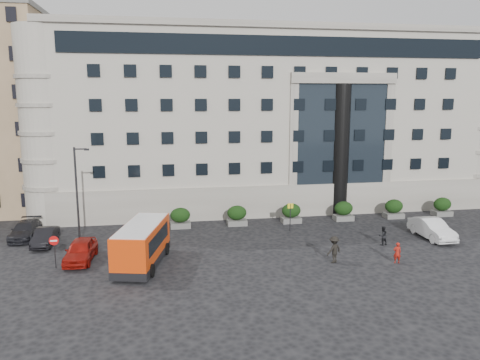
# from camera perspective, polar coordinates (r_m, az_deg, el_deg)

# --- Properties ---
(ground) EXTENTS (120.00, 120.00, 0.00)m
(ground) POSITION_cam_1_polar(r_m,az_deg,el_deg) (36.03, -0.25, -8.89)
(ground) COLOR black
(ground) RESTS_ON ground
(civic_building) EXTENTS (44.00, 24.00, 18.00)m
(civic_building) POSITION_cam_1_polar(r_m,az_deg,el_deg) (56.86, 2.09, 7.36)
(civic_building) COLOR #A6A193
(civic_building) RESTS_ON ground
(entrance_column) EXTENTS (1.80, 1.80, 13.00)m
(entrance_column) POSITION_cam_1_polar(r_m,az_deg,el_deg) (47.58, 12.08, 3.58)
(entrance_column) COLOR black
(entrance_column) RESTS_ON ground
(apartment_far) EXTENTS (13.00, 13.00, 22.00)m
(apartment_far) POSITION_cam_1_polar(r_m,az_deg,el_deg) (74.74, -26.66, 8.50)
(apartment_far) COLOR #766345
(apartment_far) RESTS_ON ground
(hedge_a) EXTENTS (1.80, 1.26, 1.84)m
(hedge_a) POSITION_cam_1_polar(r_m,az_deg,el_deg) (42.82, -7.28, -4.58)
(hedge_a) COLOR #5E5E5B
(hedge_a) RESTS_ON ground
(hedge_b) EXTENTS (1.80, 1.26, 1.84)m
(hedge_b) POSITION_cam_1_polar(r_m,az_deg,el_deg) (43.32, -0.38, -4.32)
(hedge_b) COLOR #5E5E5B
(hedge_b) RESTS_ON ground
(hedge_c) EXTENTS (1.80, 1.26, 1.84)m
(hedge_c) POSITION_cam_1_polar(r_m,az_deg,el_deg) (44.44, 6.27, -4.01)
(hedge_c) COLOR #5E5E5B
(hedge_c) RESTS_ON ground
(hedge_d) EXTENTS (1.80, 1.26, 1.84)m
(hedge_d) POSITION_cam_1_polar(r_m,az_deg,el_deg) (46.11, 12.51, -3.68)
(hedge_d) COLOR #5E5E5B
(hedge_d) RESTS_ON ground
(hedge_e) EXTENTS (1.80, 1.26, 1.84)m
(hedge_e) POSITION_cam_1_polar(r_m,az_deg,el_deg) (48.29, 18.24, -3.33)
(hedge_e) COLOR #5E5E5B
(hedge_e) RESTS_ON ground
(hedge_f) EXTENTS (1.80, 1.26, 1.84)m
(hedge_f) POSITION_cam_1_polar(r_m,az_deg,el_deg) (50.91, 23.43, -2.98)
(hedge_f) COLOR #5E5E5B
(hedge_f) RESTS_ON ground
(street_lamp) EXTENTS (1.16, 0.18, 8.00)m
(street_lamp) POSITION_cam_1_polar(r_m,az_deg,el_deg) (37.87, -19.17, -1.66)
(street_lamp) COLOR #262628
(street_lamp) RESTS_ON ground
(bus_stop_sign) EXTENTS (0.50, 0.08, 2.52)m
(bus_stop_sign) POSITION_cam_1_polar(r_m,az_deg,el_deg) (41.39, 6.15, -3.92)
(bus_stop_sign) COLOR #262628
(bus_stop_sign) RESTS_ON ground
(no_entry_sign) EXTENTS (0.64, 0.16, 2.32)m
(no_entry_sign) POSITION_cam_1_polar(r_m,az_deg,el_deg) (34.89, -21.71, -7.42)
(no_entry_sign) COLOR #262628
(no_entry_sign) RESTS_ON ground
(minibus) EXTENTS (4.01, 7.42, 2.94)m
(minibus) POSITION_cam_1_polar(r_m,az_deg,el_deg) (33.83, -11.86, -7.49)
(minibus) COLOR red
(minibus) RESTS_ON ground
(red_truck) EXTENTS (2.61, 4.97, 2.59)m
(red_truck) POSITION_cam_1_polar(r_m,az_deg,el_deg) (52.65, -20.86, -1.96)
(red_truck) COLOR maroon
(red_truck) RESTS_ON ground
(parked_car_a) EXTENTS (2.15, 4.75, 1.58)m
(parked_car_a) POSITION_cam_1_polar(r_m,az_deg,el_deg) (36.02, -18.86, -8.13)
(parked_car_a) COLOR maroon
(parked_car_a) RESTS_ON ground
(parked_car_b) EXTENTS (1.51, 4.13, 1.35)m
(parked_car_b) POSITION_cam_1_polar(r_m,az_deg,el_deg) (40.83, -22.66, -6.39)
(parked_car_b) COLOR black
(parked_car_b) RESTS_ON ground
(parked_car_c) EXTENTS (1.96, 4.78, 1.38)m
(parked_car_c) POSITION_cam_1_polar(r_m,az_deg,el_deg) (43.39, -24.71, -5.57)
(parked_car_c) COLOR black
(parked_car_c) RESTS_ON ground
(parked_car_d) EXTENTS (3.11, 5.64, 1.50)m
(parked_car_d) POSITION_cam_1_polar(r_m,az_deg,el_deg) (50.23, -16.24, -2.92)
(parked_car_d) COLOR black
(parked_car_d) RESTS_ON ground
(white_taxi) EXTENTS (1.80, 5.02, 1.65)m
(white_taxi) POSITION_cam_1_polar(r_m,az_deg,el_deg) (42.57, 22.35, -5.51)
(white_taxi) COLOR silver
(white_taxi) RESTS_ON ground
(pedestrian_a) EXTENTS (0.61, 0.44, 1.53)m
(pedestrian_a) POSITION_cam_1_polar(r_m,az_deg,el_deg) (35.53, 18.61, -8.41)
(pedestrian_a) COLOR #9F190F
(pedestrian_a) RESTS_ON ground
(pedestrian_b) EXTENTS (0.81, 0.67, 1.53)m
(pedestrian_b) POSITION_cam_1_polar(r_m,az_deg,el_deg) (39.37, 17.01, -6.51)
(pedestrian_b) COLOR black
(pedestrian_b) RESTS_ON ground
(pedestrian_c) EXTENTS (1.45, 1.21, 1.95)m
(pedestrian_c) POSITION_cam_1_polar(r_m,az_deg,el_deg) (34.40, 11.39, -8.31)
(pedestrian_c) COLOR black
(pedestrian_c) RESTS_ON ground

